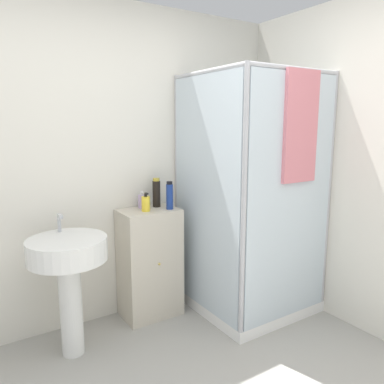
{
  "coord_description": "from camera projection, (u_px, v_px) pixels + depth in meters",
  "views": [
    {
      "loc": [
        -0.88,
        -1.14,
        1.58
      ],
      "look_at": [
        0.58,
        1.12,
        1.08
      ],
      "focal_mm": 35.0,
      "sensor_mm": 36.0,
      "label": 1
    }
  ],
  "objects": [
    {
      "name": "vanity_cabinet",
      "position": [
        150.0,
        263.0,
        3.07
      ],
      "size": [
        0.47,
        0.34,
        0.9
      ],
      "color": "beige",
      "rests_on": "ground_plane"
    },
    {
      "name": "sink",
      "position": [
        68.0,
        266.0,
        2.5
      ],
      "size": [
        0.52,
        0.52,
        0.96
      ],
      "color": "white",
      "rests_on": "ground_plane"
    },
    {
      "name": "shower_enclosure",
      "position": [
        250.0,
        250.0,
        3.14
      ],
      "size": [
        0.93,
        0.96,
        1.97
      ],
      "color": "white",
      "rests_on": "ground_plane"
    },
    {
      "name": "wall_back",
      "position": [
        89.0,
        167.0,
        2.87
      ],
      "size": [
        6.4,
        0.06,
        2.5
      ],
      "primitive_type": "cube",
      "color": "silver",
      "rests_on": "ground_plane"
    },
    {
      "name": "shampoo_bottle_blue",
      "position": [
        170.0,
        196.0,
        2.99
      ],
      "size": [
        0.06,
        0.06,
        0.23
      ],
      "color": "navy",
      "rests_on": "vanity_cabinet"
    },
    {
      "name": "lotion_bottle_white",
      "position": [
        142.0,
        201.0,
        3.04
      ],
      "size": [
        0.06,
        0.06,
        0.14
      ],
      "color": "#B299C6",
      "rests_on": "vanity_cabinet"
    },
    {
      "name": "soap_dispenser",
      "position": [
        146.0,
        204.0,
        2.93
      ],
      "size": [
        0.07,
        0.07,
        0.15
      ],
      "color": "yellow",
      "rests_on": "vanity_cabinet"
    },
    {
      "name": "shampoo_bottle_tall_black",
      "position": [
        156.0,
        193.0,
        3.08
      ],
      "size": [
        0.06,
        0.06,
        0.24
      ],
      "color": "black",
      "rests_on": "vanity_cabinet"
    }
  ]
}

